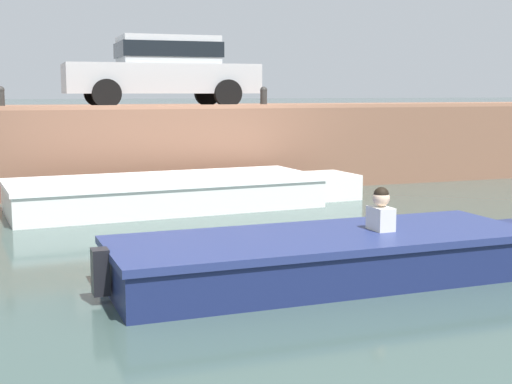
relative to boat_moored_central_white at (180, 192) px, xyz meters
name	(u,v)px	position (x,y,z in m)	size (l,w,h in m)	color
ground_plane	(188,277)	(-1.06, -4.70, -0.27)	(400.00, 400.00, 0.00)	#384C47
far_quay_wall	(87,144)	(-1.06, 4.53, 0.58)	(60.00, 6.00, 1.70)	brown
far_wall_coping	(104,107)	(-1.06, 1.65, 1.47)	(60.00, 0.24, 0.08)	#9F6C52
boat_moored_central_white	(180,192)	(0.00, 0.00, 0.00)	(6.48, 2.43, 0.55)	white
motorboat_passing	(343,256)	(0.52, -5.33, -0.02)	(5.71, 1.68, 1.00)	navy
car_centre_silver	(163,69)	(0.54, 3.58, 2.27)	(4.22, 2.02, 1.54)	#B7BABC
mooring_bollard_mid	(1,97)	(-2.90, 1.78, 1.67)	(0.15, 0.15, 0.45)	#2D2B28
mooring_bollard_east	(264,96)	(2.25, 1.78, 1.67)	(0.15, 0.15, 0.45)	#2D2B28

